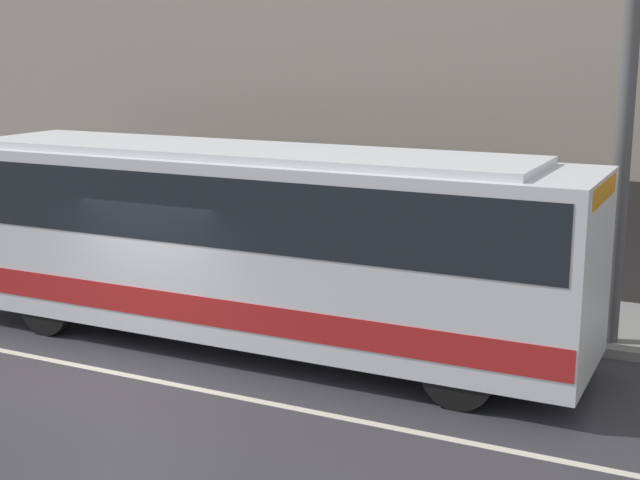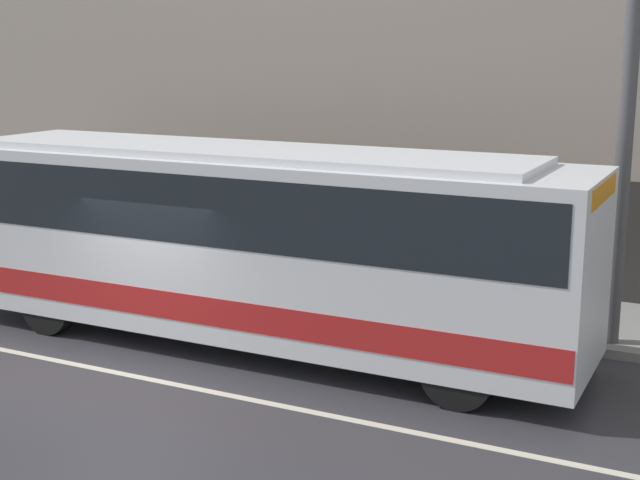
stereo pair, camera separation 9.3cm
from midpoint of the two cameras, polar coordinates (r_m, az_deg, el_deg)
The scene contains 6 objects.
ground_plane at distance 14.10m, azimuth -12.64°, elevation -8.31°, with size 60.00×60.00×0.00m, color #333338.
sidewalk at distance 18.43m, azimuth -1.89°, elevation -2.84°, with size 60.00×2.98×0.15m.
building_facade at distance 19.24m, azimuth 0.37°, elevation 11.82°, with size 60.00×0.35×9.81m.
lane_stripe at distance 14.10m, azimuth -12.64°, elevation -8.29°, with size 54.00×0.14×0.01m.
transit_bus at distance 14.69m, azimuth -4.79°, elevation 0.35°, with size 11.39×2.54×3.30m.
utility_pole_near at distance 14.72m, azimuth 19.36°, elevation 9.97°, with size 0.26×0.26×8.63m.
Camera 2 is at (8.51, -10.14, 4.90)m, focal length 50.00 mm.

